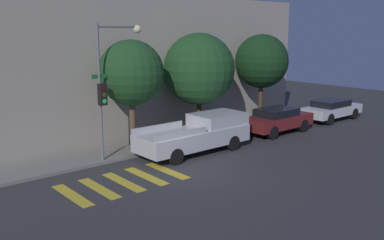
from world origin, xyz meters
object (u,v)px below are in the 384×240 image
pickup_truck (199,133)px  tree_midblock (199,69)px  traffic_light_pole (110,77)px  tree_far_end (262,61)px  sedan_middle (331,109)px  tree_near_corner (131,73)px  sedan_near_corner (277,120)px

pickup_truck → tree_midblock: 3.68m
tree_midblock → traffic_light_pole: bearing=-174.9°
pickup_truck → tree_far_end: bearing=15.3°
sedan_middle → tree_near_corner: (-13.89, 1.76, 3.04)m
traffic_light_pole → tree_near_corner: size_ratio=1.13×
traffic_light_pole → tree_far_end: 10.38m
tree_midblock → tree_far_end: 4.90m
traffic_light_pole → tree_midblock: traffic_light_pole is taller
sedan_near_corner → tree_midblock: tree_midblock is taller
traffic_light_pole → tree_far_end: traffic_light_pole is taller
traffic_light_pole → sedan_middle: size_ratio=1.30×
sedan_middle → tree_midblock: bearing=169.8°
traffic_light_pole → tree_midblock: bearing=5.1°
tree_midblock → tree_far_end: (4.90, -0.00, 0.18)m
sedan_near_corner → tree_near_corner: size_ratio=0.82×
traffic_light_pole → tree_far_end: (10.37, 0.49, 0.16)m
sedan_near_corner → tree_far_end: (0.58, 1.76, 3.13)m
traffic_light_pole → pickup_truck: (3.92, -1.27, -2.85)m
traffic_light_pole → tree_midblock: (5.48, 0.49, -0.02)m
sedan_near_corner → tree_far_end: tree_far_end is taller
sedan_middle → tree_far_end: 6.10m
sedan_middle → tree_far_end: (-4.91, 1.76, 3.16)m
pickup_truck → tree_far_end: (6.45, 1.76, 3.01)m
pickup_truck → tree_far_end: tree_far_end is taller
sedan_near_corner → traffic_light_pole: bearing=172.6°
tree_near_corner → tree_far_end: bearing=-0.0°
sedan_near_corner → sedan_middle: 5.49m
pickup_truck → sedan_middle: pickup_truck is taller
traffic_light_pole → pickup_truck: 5.01m
tree_near_corner → tree_midblock: tree_midblock is taller
traffic_light_pole → tree_near_corner: (1.39, 0.49, 0.03)m
sedan_near_corner → tree_near_corner: tree_near_corner is taller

